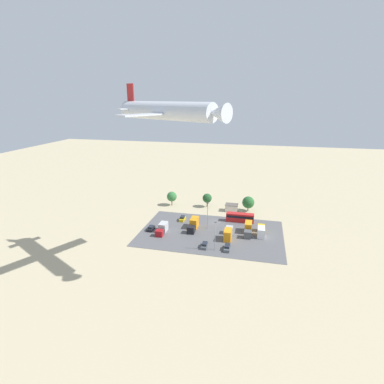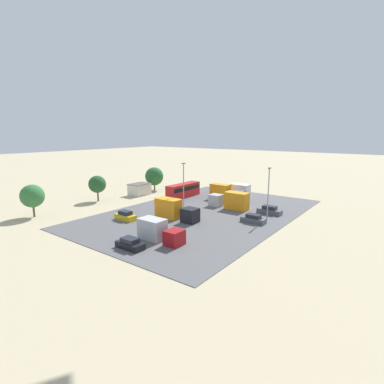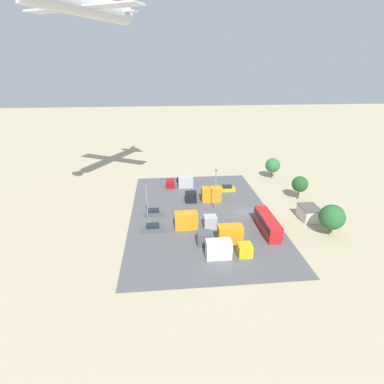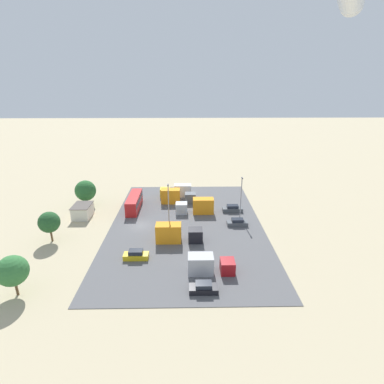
# 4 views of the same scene
# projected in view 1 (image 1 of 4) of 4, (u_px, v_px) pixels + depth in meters

# --- Properties ---
(ground_plane) EXTENTS (400.00, 400.00, 0.00)m
(ground_plane) POSITION_uv_depth(u_px,v_px,m) (215.00, 222.00, 113.39)
(ground_plane) COLOR tan
(parking_lot_surface) EXTENTS (49.08, 31.68, 0.08)m
(parking_lot_surface) POSITION_uv_depth(u_px,v_px,m) (211.00, 233.00, 104.42)
(parking_lot_surface) COLOR #565659
(parking_lot_surface) RESTS_ON ground
(shed_building) EXTENTS (5.20, 3.87, 2.88)m
(shed_building) POSITION_uv_depth(u_px,v_px,m) (232.00, 208.00, 124.51)
(shed_building) COLOR silver
(shed_building) RESTS_ON ground
(bus) EXTENTS (10.35, 2.57, 3.28)m
(bus) POSITION_uv_depth(u_px,v_px,m) (240.00, 217.00, 113.41)
(bus) COLOR red
(bus) RESTS_ON ground
(parked_car_0) EXTENTS (1.77, 4.31, 1.50)m
(parked_car_0) POSITION_uv_depth(u_px,v_px,m) (205.00, 245.00, 94.33)
(parked_car_0) COLOR #4C5156
(parked_car_0) RESTS_ON ground
(parked_car_1) EXTENTS (1.78, 4.66, 1.60)m
(parked_car_1) POSITION_uv_depth(u_px,v_px,m) (227.00, 248.00, 92.76)
(parked_car_1) COLOR #4C5156
(parked_car_1) RESTS_ON ground
(parked_car_2) EXTENTS (1.86, 4.17, 1.50)m
(parked_car_2) POSITION_uv_depth(u_px,v_px,m) (151.00, 228.00, 106.55)
(parked_car_2) COLOR black
(parked_car_2) RESTS_ON ground
(parked_car_3) EXTENTS (1.74, 4.22, 1.66)m
(parked_car_3) POSITION_uv_depth(u_px,v_px,m) (183.00, 219.00, 114.92)
(parked_car_3) COLOR gold
(parked_car_3) RESTS_ON ground
(parked_truck_0) EXTENTS (2.53, 7.36, 3.06)m
(parked_truck_0) POSITION_uv_depth(u_px,v_px,m) (162.00, 229.00, 104.41)
(parked_truck_0) COLOR maroon
(parked_truck_0) RESTS_ON ground
(parked_truck_1) EXTENTS (2.40, 8.10, 3.24)m
(parked_truck_1) POSITION_uv_depth(u_px,v_px,m) (261.00, 231.00, 102.40)
(parked_truck_1) COLOR gold
(parked_truck_1) RESTS_ON ground
(parked_truck_2) EXTENTS (2.37, 8.65, 3.54)m
(parked_truck_2) POSITION_uv_depth(u_px,v_px,m) (228.00, 233.00, 100.30)
(parked_truck_2) COLOR #ADB2B7
(parked_truck_2) RESTS_ON ground
(parked_truck_3) EXTENTS (2.47, 8.76, 3.58)m
(parked_truck_3) POSITION_uv_depth(u_px,v_px,m) (193.00, 225.00, 107.16)
(parked_truck_3) COLOR black
(parked_truck_3) RESTS_ON ground
(parked_truck_4) EXTENTS (2.37, 8.53, 3.58)m
(parked_truck_4) POSITION_uv_depth(u_px,v_px,m) (248.00, 229.00, 103.57)
(parked_truck_4) COLOR #4C5156
(parked_truck_4) RESTS_ON ground
(tree_near_shed) EXTENTS (4.96, 4.96, 6.34)m
(tree_near_shed) POSITION_uv_depth(u_px,v_px,m) (248.00, 202.00, 123.42)
(tree_near_shed) COLOR brown
(tree_near_shed) RESTS_ON ground
(tree_apron_mid) EXTENTS (4.30, 4.30, 6.18)m
(tree_apron_mid) POSITION_uv_depth(u_px,v_px,m) (172.00, 197.00, 130.17)
(tree_apron_mid) COLOR brown
(tree_apron_mid) RESTS_ON ground
(tree_apron_far) EXTENTS (3.96, 3.96, 5.94)m
(tree_apron_far) POSITION_uv_depth(u_px,v_px,m) (207.00, 198.00, 128.30)
(tree_apron_far) COLOR brown
(tree_apron_far) RESTS_ON ground
(light_pole_lot_centre) EXTENTS (0.90, 0.28, 9.77)m
(light_pole_lot_centre) POSITION_uv_depth(u_px,v_px,m) (207.00, 215.00, 106.50)
(light_pole_lot_centre) COLOR gray
(light_pole_lot_centre) RESTS_ON ground
(light_pole_lot_edge) EXTENTS (0.90, 0.28, 9.47)m
(light_pole_lot_edge) POSITION_uv_depth(u_px,v_px,m) (215.00, 235.00, 91.19)
(light_pole_lot_edge) COLOR gray
(light_pole_lot_edge) RESTS_ON ground
(airplane) EXTENTS (31.16, 25.20, 8.78)m
(airplane) POSITION_uv_depth(u_px,v_px,m) (170.00, 111.00, 71.22)
(airplane) COLOR silver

